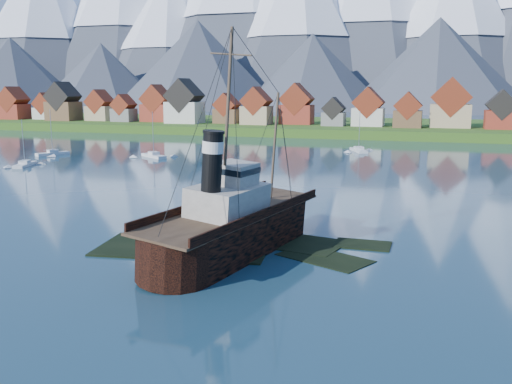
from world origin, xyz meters
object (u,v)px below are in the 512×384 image
(tugboat_wreck, at_px, (237,222))
(sailboat_a, at_px, (25,165))
(sailboat_b, at_px, (53,154))
(sailboat_c, at_px, (154,156))
(sailboat_e, at_px, (359,151))

(tugboat_wreck, relative_size, sailboat_a, 2.82)
(sailboat_b, bearing_deg, sailboat_a, -40.77)
(tugboat_wreck, distance_m, sailboat_a, 80.20)
(sailboat_c, relative_size, sailboat_e, 1.03)
(sailboat_a, distance_m, sailboat_b, 20.20)
(sailboat_a, bearing_deg, sailboat_c, 30.50)
(sailboat_b, height_order, sailboat_e, sailboat_b)
(tugboat_wreck, xyz_separation_m, sailboat_c, (-45.98, 68.99, -2.71))
(tugboat_wreck, distance_m, sailboat_b, 97.61)
(sailboat_a, distance_m, sailboat_e, 82.30)
(sailboat_b, relative_size, sailboat_c, 1.03)
(sailboat_b, xyz_separation_m, sailboat_e, (72.26, 31.39, -0.04))
(sailboat_e, bearing_deg, sailboat_b, -179.76)
(sailboat_b, bearing_deg, sailboat_e, 52.10)
(sailboat_a, xyz_separation_m, sailboat_c, (19.28, 22.46, 0.03))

